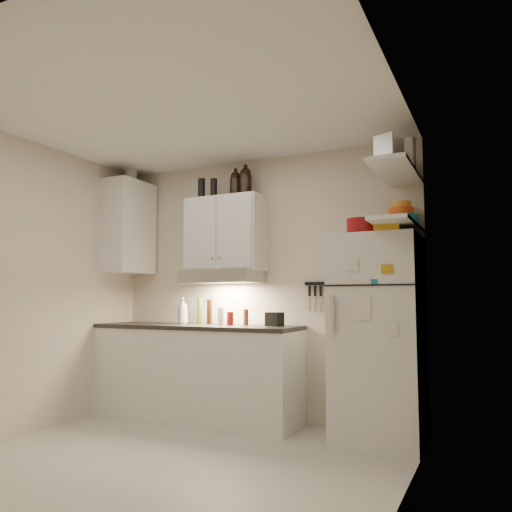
% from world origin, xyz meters
% --- Properties ---
extents(floor, '(3.20, 3.00, 0.02)m').
position_xyz_m(floor, '(0.00, 0.00, -0.01)').
color(floor, beige).
rests_on(floor, ground).
extents(ceiling, '(3.20, 3.00, 0.02)m').
position_xyz_m(ceiling, '(0.00, 0.00, 2.61)').
color(ceiling, white).
rests_on(ceiling, ground).
extents(back_wall, '(3.20, 0.02, 2.60)m').
position_xyz_m(back_wall, '(0.00, 1.51, 1.30)').
color(back_wall, beige).
rests_on(back_wall, ground).
extents(left_wall, '(0.02, 3.00, 2.60)m').
position_xyz_m(left_wall, '(-1.61, 0.00, 1.30)').
color(left_wall, beige).
rests_on(left_wall, ground).
extents(right_wall, '(0.02, 3.00, 2.60)m').
position_xyz_m(right_wall, '(1.61, 0.00, 1.30)').
color(right_wall, beige).
rests_on(right_wall, ground).
extents(base_cabinet, '(2.10, 0.60, 0.88)m').
position_xyz_m(base_cabinet, '(-0.55, 1.20, 0.44)').
color(base_cabinet, white).
rests_on(base_cabinet, floor).
extents(countertop, '(2.10, 0.62, 0.04)m').
position_xyz_m(countertop, '(-0.55, 1.20, 0.90)').
color(countertop, '#2A2724').
rests_on(countertop, base_cabinet).
extents(upper_cabinet, '(0.80, 0.33, 0.75)m').
position_xyz_m(upper_cabinet, '(-0.30, 1.33, 1.83)').
color(upper_cabinet, white).
rests_on(upper_cabinet, back_wall).
extents(side_cabinet, '(0.33, 0.55, 1.00)m').
position_xyz_m(side_cabinet, '(-1.44, 1.20, 1.95)').
color(side_cabinet, white).
rests_on(side_cabinet, left_wall).
extents(range_hood, '(0.76, 0.46, 0.12)m').
position_xyz_m(range_hood, '(-0.30, 1.27, 1.39)').
color(range_hood, silver).
rests_on(range_hood, back_wall).
extents(fridge, '(0.70, 0.68, 1.70)m').
position_xyz_m(fridge, '(1.25, 1.16, 0.85)').
color(fridge, silver).
rests_on(fridge, floor).
extents(shelf_hi, '(0.30, 0.95, 0.03)m').
position_xyz_m(shelf_hi, '(1.45, 1.02, 2.20)').
color(shelf_hi, white).
rests_on(shelf_hi, right_wall).
extents(shelf_lo, '(0.30, 0.95, 0.03)m').
position_xyz_m(shelf_lo, '(1.45, 1.02, 1.76)').
color(shelf_lo, white).
rests_on(shelf_lo, right_wall).
extents(knife_strip, '(0.42, 0.02, 0.03)m').
position_xyz_m(knife_strip, '(0.70, 1.49, 1.32)').
color(knife_strip, black).
rests_on(knife_strip, back_wall).
extents(dutch_oven, '(0.24, 0.24, 0.13)m').
position_xyz_m(dutch_oven, '(1.15, 1.02, 1.77)').
color(dutch_oven, maroon).
rests_on(dutch_oven, fridge).
extents(book_stack, '(0.24, 0.28, 0.08)m').
position_xyz_m(book_stack, '(1.38, 0.92, 1.74)').
color(book_stack, '#BE8917').
rests_on(book_stack, fridge).
extents(spice_jar, '(0.09, 0.09, 0.11)m').
position_xyz_m(spice_jar, '(1.27, 1.15, 1.76)').
color(spice_jar, silver).
rests_on(spice_jar, fridge).
extents(stock_pot, '(0.35, 0.35, 0.19)m').
position_xyz_m(stock_pot, '(1.40, 1.26, 2.31)').
color(stock_pot, silver).
rests_on(stock_pot, shelf_hi).
extents(tin_a, '(0.24, 0.22, 0.22)m').
position_xyz_m(tin_a, '(1.50, 1.01, 2.33)').
color(tin_a, '#AAAAAD').
rests_on(tin_a, shelf_hi).
extents(tin_b, '(0.21, 0.21, 0.16)m').
position_xyz_m(tin_b, '(1.47, 0.64, 2.29)').
color(tin_b, '#AAAAAD').
rests_on(tin_b, shelf_hi).
extents(bowl_teal, '(0.27, 0.27, 0.11)m').
position_xyz_m(bowl_teal, '(1.44, 1.31, 1.83)').
color(bowl_teal, '#177782').
rests_on(bowl_teal, shelf_lo).
extents(bowl_orange, '(0.22, 0.22, 0.07)m').
position_xyz_m(bowl_orange, '(1.43, 1.33, 1.92)').
color(bowl_orange, '#F35316').
rests_on(bowl_orange, bowl_teal).
extents(bowl_yellow, '(0.17, 0.17, 0.05)m').
position_xyz_m(bowl_yellow, '(1.43, 1.33, 1.98)').
color(bowl_yellow, orange).
rests_on(bowl_yellow, bowl_orange).
extents(plates, '(0.26, 0.26, 0.06)m').
position_xyz_m(plates, '(1.39, 1.04, 1.81)').
color(plates, '#177782').
rests_on(plates, shelf_lo).
extents(growler_a, '(0.13, 0.13, 0.28)m').
position_xyz_m(growler_a, '(-0.21, 1.37, 2.34)').
color(growler_a, black).
rests_on(growler_a, upper_cabinet).
extents(growler_b, '(0.16, 0.16, 0.29)m').
position_xyz_m(growler_b, '(-0.08, 1.34, 2.35)').
color(growler_b, black).
rests_on(growler_b, upper_cabinet).
extents(thermos_a, '(0.08, 0.08, 0.20)m').
position_xyz_m(thermos_a, '(-0.41, 1.28, 2.30)').
color(thermos_a, black).
rests_on(thermos_a, upper_cabinet).
extents(thermos_b, '(0.10, 0.10, 0.21)m').
position_xyz_m(thermos_b, '(-0.56, 1.29, 2.31)').
color(thermos_b, black).
rests_on(thermos_b, upper_cabinet).
extents(side_jar, '(0.15, 0.15, 0.18)m').
position_xyz_m(side_jar, '(-1.45, 1.24, 2.54)').
color(side_jar, silver).
rests_on(side_jar, side_cabinet).
extents(soap_bottle, '(0.15, 0.15, 0.30)m').
position_xyz_m(soap_bottle, '(-0.73, 1.22, 1.07)').
color(soap_bottle, white).
rests_on(soap_bottle, countertop).
extents(pepper_mill, '(0.06, 0.06, 0.16)m').
position_xyz_m(pepper_mill, '(-0.05, 1.29, 1.00)').
color(pepper_mill, brown).
rests_on(pepper_mill, countertop).
extents(oil_bottle, '(0.07, 0.07, 0.26)m').
position_xyz_m(oil_bottle, '(-0.60, 1.34, 1.05)').
color(oil_bottle, '#416118').
rests_on(oil_bottle, countertop).
extents(vinegar_bottle, '(0.06, 0.06, 0.25)m').
position_xyz_m(vinegar_bottle, '(-0.48, 1.32, 1.04)').
color(vinegar_bottle, black).
rests_on(vinegar_bottle, countertop).
extents(clear_bottle, '(0.06, 0.06, 0.17)m').
position_xyz_m(clear_bottle, '(-0.28, 1.20, 1.01)').
color(clear_bottle, silver).
rests_on(clear_bottle, countertop).
extents(red_jar, '(0.08, 0.08, 0.13)m').
position_xyz_m(red_jar, '(-0.19, 1.23, 0.99)').
color(red_jar, maroon).
rests_on(red_jar, countertop).
extents(caddy, '(0.18, 0.15, 0.13)m').
position_xyz_m(caddy, '(0.26, 1.29, 0.99)').
color(caddy, black).
rests_on(caddy, countertop).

